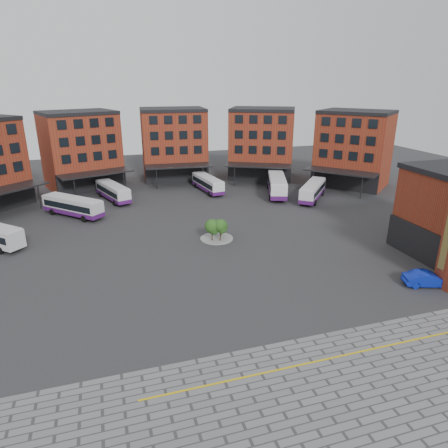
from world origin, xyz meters
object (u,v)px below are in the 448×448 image
object	(u,v)px
bus_e	(277,185)
bus_f	(313,191)
tree_island	(218,228)
bus_d	(208,183)
blue_car	(427,279)
bus_c	(113,191)
bus_b	(73,206)

from	to	relation	value
bus_e	bus_f	bearing A→B (deg)	-25.64
tree_island	bus_e	size ratio (longest dim) A/B	0.35
bus_d	blue_car	bearing A→B (deg)	-82.44
bus_c	bus_e	world-z (taller)	bus_e
bus_c	bus_d	distance (m)	17.44
bus_b	bus_d	bearing A→B (deg)	-25.71
bus_d	bus_e	bearing A→B (deg)	-34.85
bus_d	bus_f	world-z (taller)	bus_f
tree_island	bus_e	bearing A→B (deg)	47.34
bus_d	bus_f	distance (m)	19.52
bus_b	bus_c	world-z (taller)	bus_b
bus_b	bus_e	size ratio (longest dim) A/B	0.75
bus_b	bus_d	distance (m)	25.06
tree_island	bus_c	bearing A→B (deg)	118.06
bus_c	blue_car	bearing A→B (deg)	-73.91
tree_island	blue_car	distance (m)	25.19
tree_island	bus_d	world-z (taller)	tree_island
bus_b	bus_e	xyz separation A→B (m)	(35.40, 2.15, 0.25)
bus_b	blue_car	bearing A→B (deg)	-88.07
tree_island	bus_f	bearing A→B (deg)	31.70
bus_e	bus_f	world-z (taller)	bus_e
bus_c	blue_car	world-z (taller)	bus_c
bus_c	bus_d	size ratio (longest dim) A/B	1.01
bus_e	bus_d	bearing A→B (deg)	174.20
bus_c	blue_car	distance (m)	51.06
bus_c	bus_e	xyz separation A→B (m)	(29.06, -5.11, 0.32)
bus_c	bus_e	bearing A→B (deg)	-29.17
tree_island	bus_d	bearing A→B (deg)	78.09
bus_e	bus_f	size ratio (longest dim) A/B	1.29
bus_e	blue_car	size ratio (longest dim) A/B	2.67
bus_b	bus_d	size ratio (longest dim) A/B	0.91
bus_d	bus_f	bearing A→B (deg)	-41.63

